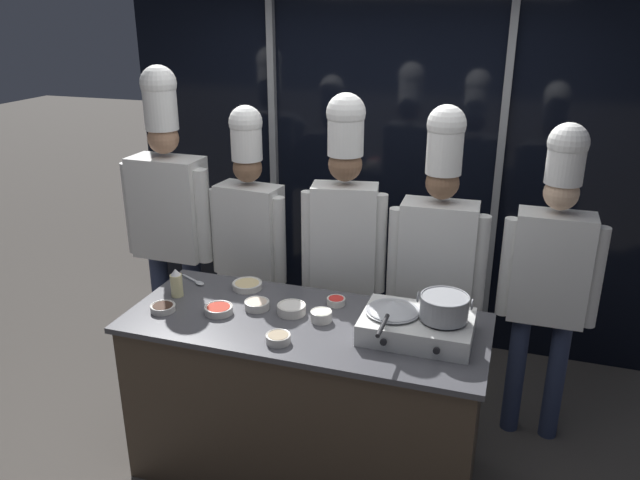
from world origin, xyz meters
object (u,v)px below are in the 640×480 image
at_px(frying_pan, 393,307).
at_px(chef_sous, 250,229).
at_px(chef_line, 344,230).
at_px(prep_bowl_ginger, 247,285).
at_px(chef_apprentice, 551,265).
at_px(prep_bowl_bean_sprouts, 321,315).
at_px(stock_pot, 444,307).
at_px(squeeze_bottle_oil, 176,283).
at_px(prep_bowl_rice, 292,308).
at_px(prep_bowl_bell_pepper, 336,301).
at_px(prep_bowl_chicken, 257,304).
at_px(prep_bowl_mushrooms, 278,338).
at_px(portable_stove, 417,326).
at_px(serving_spoon_slotted, 197,282).
at_px(prep_bowl_chili_flakes, 219,309).
at_px(chef_pastry, 437,252).
at_px(prep_bowl_soy_glaze, 163,307).

relative_size(frying_pan, chef_sous, 0.25).
distance_m(frying_pan, chef_line, 0.79).
distance_m(prep_bowl_ginger, chef_apprentice, 1.69).
relative_size(frying_pan, prep_bowl_bean_sprouts, 4.13).
relative_size(stock_pot, squeeze_bottle_oil, 1.60).
xyz_separation_m(prep_bowl_rice, prep_bowl_bell_pepper, (0.19, 0.17, -0.01)).
height_order(stock_pot, chef_line, chef_line).
xyz_separation_m(prep_bowl_bell_pepper, chef_sous, (-0.74, 0.55, 0.14)).
relative_size(prep_bowl_ginger, prep_bowl_chicken, 1.27).
height_order(prep_bowl_ginger, prep_bowl_mushrooms, prep_bowl_mushrooms).
xyz_separation_m(prep_bowl_ginger, chef_apprentice, (1.62, 0.46, 0.15)).
height_order(stock_pot, prep_bowl_rice, stock_pot).
bearing_deg(prep_bowl_bell_pepper, portable_stove, -23.60).
distance_m(prep_bowl_bell_pepper, serving_spoon_slotted, 0.85).
relative_size(prep_bowl_mushrooms, serving_spoon_slotted, 0.63).
bearing_deg(prep_bowl_chili_flakes, chef_sous, 102.85).
distance_m(prep_bowl_ginger, prep_bowl_chicken, 0.26).
distance_m(portable_stove, chef_line, 0.88).
distance_m(prep_bowl_rice, chef_line, 0.66).
bearing_deg(prep_bowl_bean_sprouts, prep_bowl_rice, 170.78).
height_order(prep_bowl_rice, prep_bowl_chicken, prep_bowl_rice).
bearing_deg(prep_bowl_ginger, squeeze_bottle_oil, -147.58).
distance_m(portable_stove, prep_bowl_bell_pepper, 0.51).
distance_m(prep_bowl_bean_sprouts, prep_bowl_chicken, 0.37).
xyz_separation_m(frying_pan, chef_line, (-0.43, 0.65, 0.12)).
xyz_separation_m(frying_pan, stock_pot, (0.24, 0.00, 0.04)).
height_order(chef_pastry, chef_apprentice, chef_pastry).
bearing_deg(chef_pastry, squeeze_bottle_oil, 23.35).
xyz_separation_m(squeeze_bottle_oil, prep_bowl_chili_flakes, (0.31, -0.11, -0.05)).
xyz_separation_m(portable_stove, serving_spoon_slotted, (-1.32, 0.22, -0.05)).
relative_size(prep_bowl_rice, serving_spoon_slotted, 0.78).
relative_size(prep_bowl_chicken, chef_apprentice, 0.07).
height_order(portable_stove, frying_pan, frying_pan).
xyz_separation_m(frying_pan, serving_spoon_slotted, (-1.20, 0.22, -0.14)).
height_order(prep_bowl_chili_flakes, chef_line, chef_line).
relative_size(squeeze_bottle_oil, chef_pastry, 0.08).
height_order(frying_pan, chef_sous, chef_sous).
relative_size(frying_pan, prep_bowl_mushrooms, 3.80).
distance_m(portable_stove, frying_pan, 0.15).
bearing_deg(chef_apprentice, prep_bowl_ginger, 16.27).
bearing_deg(prep_bowl_mushrooms, frying_pan, 27.74).
bearing_deg(chef_sous, squeeze_bottle_oil, 86.38).
distance_m(squeeze_bottle_oil, prep_bowl_bell_pepper, 0.88).
bearing_deg(chef_pastry, frying_pan, 78.13).
bearing_deg(chef_apprentice, portable_stove, 49.42).
xyz_separation_m(chef_line, chef_apprentice, (1.16, 0.06, -0.10)).
bearing_deg(prep_bowl_mushrooms, chef_pastry, 56.63).
height_order(squeeze_bottle_oil, prep_bowl_ginger, squeeze_bottle_oil).
height_order(prep_bowl_soy_glaze, prep_bowl_mushrooms, prep_bowl_mushrooms).
xyz_separation_m(prep_bowl_chicken, chef_line, (0.30, 0.62, 0.24)).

